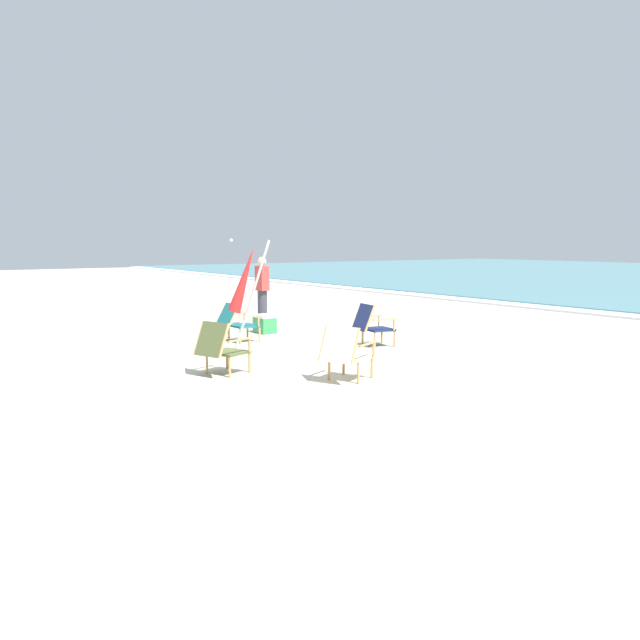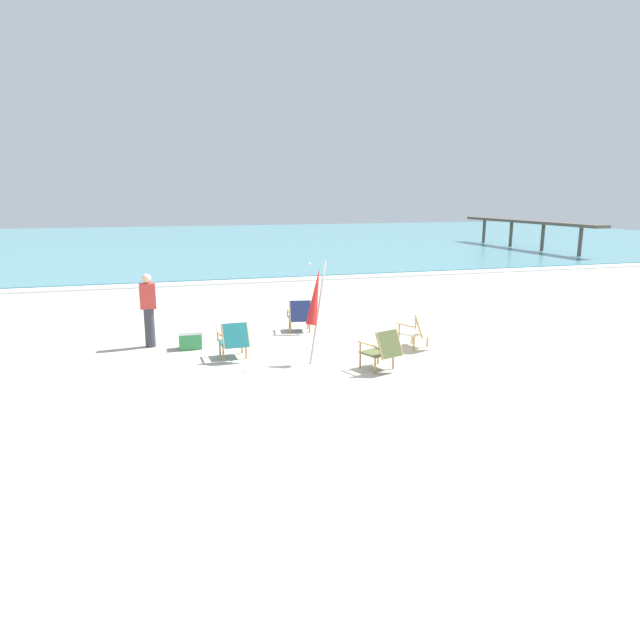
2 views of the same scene
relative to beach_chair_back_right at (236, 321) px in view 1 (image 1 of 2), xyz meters
The scene contains 9 objects.
ground_plane 1.84m from the beach_chair_back_right, ahead, with size 80.00×80.00×0.00m, color #B7AF9E.
surf_band 10.71m from the beach_chair_back_right, 80.40° to the left, with size 80.00×1.10×0.06m, color white.
beach_chair_back_right is the anchor object (origin of this frame).
beach_chair_far_center 2.67m from the beach_chair_back_right, 45.18° to the left, with size 0.68×0.78×0.81m.
beach_chair_back_left 4.01m from the beach_chair_back_right, ahead, with size 0.83×0.90×0.80m.
beach_chair_front_right 3.05m from the beach_chair_back_right, 31.25° to the right, with size 0.78×0.86×0.81m.
umbrella_furled_red 1.90m from the beach_chair_back_right, 21.79° to the right, with size 0.62×0.63×2.03m.
person_near_chairs 2.27m from the beach_chair_back_right, 137.50° to the left, with size 0.34×0.22×1.63m.
cooler_box 1.38m from the beach_chair_back_right, 126.58° to the left, with size 0.49×0.35×0.40m.
Camera 1 is at (9.17, -5.57, 1.96)m, focal length 35.00 mm.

